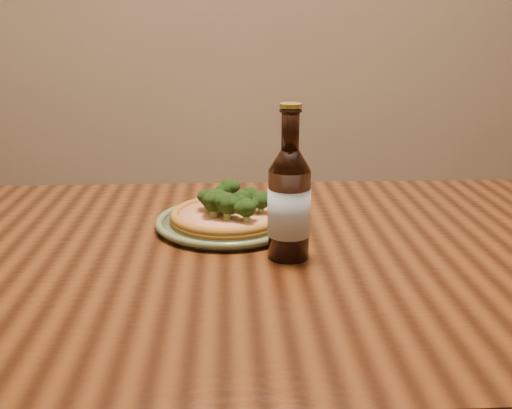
{
  "coord_description": "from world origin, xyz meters",
  "views": [
    {
      "loc": [
        -0.22,
        -0.87,
        1.14
      ],
      "look_at": [
        -0.17,
        0.15,
        0.82
      ],
      "focal_mm": 42.0,
      "sensor_mm": 36.0,
      "label": 1
    }
  ],
  "objects_px": {
    "plate": "(228,222)",
    "beer_bottle": "(289,203)",
    "table": "(353,297)",
    "pizza": "(228,212)"
  },
  "relations": [
    {
      "from": "table",
      "to": "pizza",
      "type": "distance_m",
      "value": 0.29
    },
    {
      "from": "plate",
      "to": "pizza",
      "type": "distance_m",
      "value": 0.02
    },
    {
      "from": "table",
      "to": "plate",
      "type": "distance_m",
      "value": 0.28
    },
    {
      "from": "plate",
      "to": "beer_bottle",
      "type": "relative_size",
      "value": 1.07
    },
    {
      "from": "pizza",
      "to": "beer_bottle",
      "type": "height_order",
      "value": "beer_bottle"
    },
    {
      "from": "plate",
      "to": "beer_bottle",
      "type": "bearing_deg",
      "value": -56.4
    },
    {
      "from": "table",
      "to": "plate",
      "type": "bearing_deg",
      "value": 150.58
    },
    {
      "from": "plate",
      "to": "beer_bottle",
      "type": "distance_m",
      "value": 0.21
    },
    {
      "from": "table",
      "to": "beer_bottle",
      "type": "distance_m",
      "value": 0.23
    },
    {
      "from": "plate",
      "to": "pizza",
      "type": "bearing_deg",
      "value": 29.51
    }
  ]
}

